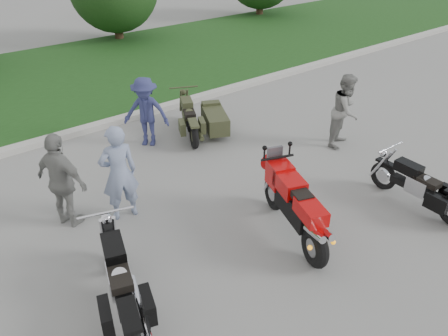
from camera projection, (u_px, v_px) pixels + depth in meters
ground at (259, 245)px, 7.50m from camera, size 80.00×80.00×0.00m
curb at (108, 123)px, 11.54m from camera, size 60.00×0.30×0.15m
grass_strip at (54, 81)px, 14.36m from camera, size 60.00×8.00×0.14m
sportbike_red at (295, 205)px, 7.40m from camera, size 0.96×2.23×1.10m
cruiser_left at (122, 286)px, 6.05m from camera, size 0.84×2.35×0.93m
cruiser_right at (422, 189)px, 8.22m from camera, size 0.36×2.12×0.82m
cruiser_sidecar at (205, 120)px, 10.96m from camera, size 1.56×2.01×0.83m
person_stripe at (119, 173)px, 7.75m from camera, size 0.74×0.55×1.85m
person_grey at (346, 110)px, 10.26m from camera, size 1.03×0.92×1.75m
person_denim at (146, 112)px, 10.25m from camera, size 1.22×1.21×1.69m
person_back at (62, 181)px, 7.57m from camera, size 0.87×1.15×1.81m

